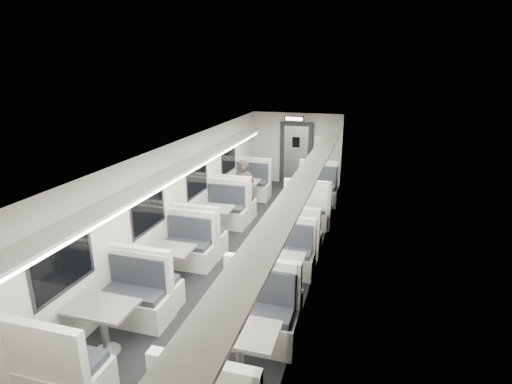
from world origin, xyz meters
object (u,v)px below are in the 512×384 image
Objects in this scene: booth_right_d at (240,357)px; booth_left_a at (243,194)px; booth_right_a at (313,199)px; passenger at (244,190)px; vestibule_door at (296,154)px; booth_right_c at (279,274)px; booth_left_b at (214,223)px; booth_left_c at (170,266)px; booth_right_b at (302,224)px; exit_sign at (294,119)px; booth_left_d at (104,329)px.

booth_left_a is at bearing 107.46° from booth_right_d.
booth_right_a is (2.00, 0.03, 0.01)m from booth_left_a.
passenger is 3.66m from vestibule_door.
booth_left_a is 0.98× the size of booth_right_d.
booth_right_d is at bearing -90.00° from booth_right_c.
booth_left_b is 1.04× the size of vestibule_door.
booth_left_b is 0.94× the size of booth_right_a.
booth_left_b is at bearing -101.29° from vestibule_door.
booth_left_c is 2.82m from booth_right_d.
passenger reaches higher than booth_right_a.
booth_right_c is at bearing -64.16° from booth_left_a.
booth_right_b is at bearing -90.00° from booth_right_a.
booth_right_b is 4.51m from exit_sign.
booth_left_a reaches higher than booth_left_b.
booth_right_a is 1.13× the size of booth_right_c.
booth_right_a is 1.49× the size of passenger.
booth_left_a reaches higher than booth_right_b.
booth_left_b is 4.09m from booth_left_d.
vestibule_door is at bearing 98.24° from booth_right_c.
booth_left_a is 2.00m from booth_right_a.
booth_left_c is 0.90× the size of booth_right_d.
booth_right_c is (0.00, -2.45, -0.00)m from booth_right_b.
booth_left_b is 1.51m from passenger.
exit_sign is at bearing 73.42° from passenger.
exit_sign is at bearing 113.86° from booth_right_a.
vestibule_door reaches higher than booth_right_a.
booth_left_d reaches higher than booth_right_c.
booth_left_c is 3.38× the size of exit_sign.
booth_left_b is at bearing 136.53° from booth_right_c.
booth_left_b is 5.00m from exit_sign.
booth_right_a is at bearing 0.80° from booth_left_a.
exit_sign reaches higher than booth_left_d.
booth_left_d is (0.00, -1.95, 0.02)m from booth_left_c.
passenger reaches higher than booth_left_d.
booth_left_a is at bearing -113.60° from exit_sign.
booth_right_c is at bearing 6.97° from booth_left_c.
booth_left_b is 3.53× the size of exit_sign.
booth_right_b is 1.97m from passenger.
booth_right_b is at bearing -40.00° from booth_left_a.
booth_right_c is at bearing -90.00° from booth_right_b.
booth_left_a is 4.37m from booth_left_c.
booth_right_c is 6.77m from exit_sign.
booth_right_a reaches higher than booth_right_d.
booth_left_b is at bearing -104.82° from passenger.
booth_left_b is at bearing 90.00° from booth_left_d.
vestibule_door is (1.00, 7.15, 0.67)m from booth_left_c.
booth_right_d is at bearing -90.00° from booth_right_b.
booth_left_c is at bearing -126.57° from booth_right_b.
booth_right_b is (2.00, -1.68, -0.03)m from booth_left_a.
booth_right_b is 4.68m from booth_right_d.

